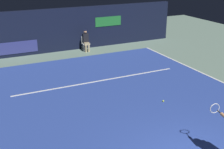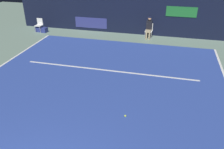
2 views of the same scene
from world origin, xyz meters
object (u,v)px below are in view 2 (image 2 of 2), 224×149
at_px(line_judge_on_chair, 149,28).
at_px(courtside_chair_near, 39,24).
at_px(tennis_ball, 125,116).
at_px(equipment_bag, 41,30).

xyz_separation_m(line_judge_on_chair, courtside_chair_near, (-7.22, -0.40, -0.18)).
relative_size(line_judge_on_chair, tennis_ball, 19.41).
distance_m(courtside_chair_near, tennis_ball, 10.65).
bearing_deg(courtside_chair_near, line_judge_on_chair, 3.21).
height_order(line_judge_on_chair, equipment_bag, line_judge_on_chair).
distance_m(line_judge_on_chair, equipment_bag, 7.13).
distance_m(courtside_chair_near, equipment_bag, 0.37).
distance_m(tennis_ball, equipment_bag, 10.52).
xyz_separation_m(line_judge_on_chair, equipment_bag, (-7.09, -0.44, -0.53)).
height_order(courtside_chair_near, tennis_ball, courtside_chair_near).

